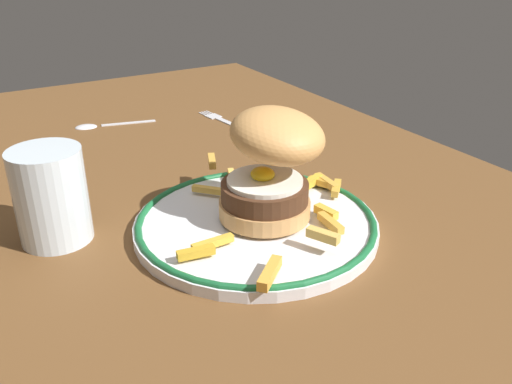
% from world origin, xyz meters
% --- Properties ---
extents(ground_plane, '(1.37, 0.86, 0.04)m').
position_xyz_m(ground_plane, '(0.00, 0.00, -0.02)').
color(ground_plane, brown).
extents(dinner_plate, '(0.26, 0.26, 0.02)m').
position_xyz_m(dinner_plate, '(0.06, 0.05, 0.01)').
color(dinner_plate, silver).
rests_on(dinner_plate, ground_plane).
extents(burger, '(0.14, 0.14, 0.12)m').
position_xyz_m(burger, '(0.06, 0.07, 0.08)').
color(burger, tan).
rests_on(burger, dinner_plate).
extents(fries_pile, '(0.26, 0.24, 0.03)m').
position_xyz_m(fries_pile, '(0.04, 0.08, 0.02)').
color(fries_pile, gold).
rests_on(fries_pile, dinner_plate).
extents(water_glass, '(0.07, 0.07, 0.10)m').
position_xyz_m(water_glass, '(-0.04, -0.14, 0.04)').
color(water_glass, silver).
rests_on(water_glass, ground_plane).
extents(fork, '(0.14, 0.03, 0.00)m').
position_xyz_m(fork, '(-0.29, 0.19, 0.00)').
color(fork, silver).
rests_on(fork, ground_plane).
extents(spoon, '(0.05, 0.13, 0.01)m').
position_xyz_m(spoon, '(-0.38, -0.01, 0.00)').
color(spoon, silver).
rests_on(spoon, ground_plane).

